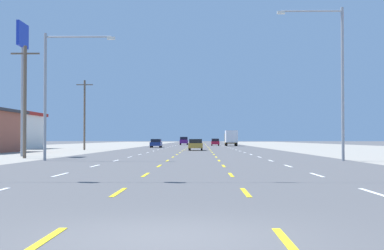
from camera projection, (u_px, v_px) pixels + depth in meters
name	position (u px, v px, depth m)	size (l,w,h in m)	color
ground_plane	(197.00, 150.00, 74.38)	(572.00, 572.00, 0.00)	#4C4C4F
lot_apron_left	(12.00, 150.00, 74.77)	(28.00, 440.00, 0.01)	gray
lot_apron_right	(384.00, 150.00, 73.98)	(28.00, 440.00, 0.01)	gray
lane_markings	(198.00, 146.00, 112.86)	(10.64, 227.60, 0.01)	white
signal_span_wire	(180.00, 41.00, 20.44)	(27.12, 0.53, 8.81)	brown
sedan_center_turn_nearest	(196.00, 145.00, 71.60)	(1.80, 4.50, 1.46)	#B28C33
sedan_far_left_near	(156.00, 143.00, 94.48)	(1.80, 4.50, 1.46)	navy
box_truck_far_right_mid	(231.00, 137.00, 117.22)	(2.40, 7.20, 3.23)	#B28C33
hatchback_inner_right_midfar	(215.00, 142.00, 121.17)	(1.72, 3.90, 1.54)	maroon
suv_inner_left_far	(184.00, 141.00, 138.36)	(1.98, 4.90, 1.98)	#4C196B
storefront_left_row_2	(4.00, 130.00, 82.96)	(9.84, 12.30, 5.42)	silver
pole_sign_left_row_1	(23.00, 52.00, 47.27)	(0.24, 2.62, 11.29)	gray
streetlight_left_row_0	(54.00, 85.00, 38.31)	(4.88, 0.26, 8.73)	gray
streetlight_right_row_0	(336.00, 72.00, 38.02)	(4.52, 0.26, 10.45)	gray
utility_pole_left_row_0	(25.00, 99.00, 42.63)	(2.20, 0.26, 8.59)	brown
utility_pole_left_row_1	(85.00, 114.00, 74.60)	(2.20, 0.26, 9.31)	brown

